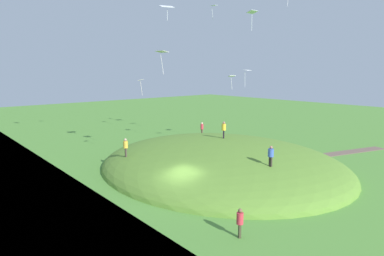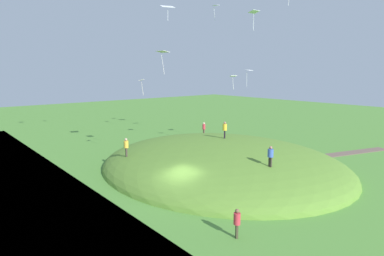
# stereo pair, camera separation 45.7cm
# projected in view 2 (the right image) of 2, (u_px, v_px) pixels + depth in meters

# --- Properties ---
(ground_plane) EXTENTS (160.00, 160.00, 0.00)m
(ground_plane) POSITION_uv_depth(u_px,v_px,m) (180.00, 195.00, 25.16)
(ground_plane) COLOR #518936
(grass_hill) EXTENTS (22.64, 25.66, 4.94)m
(grass_hill) POSITION_uv_depth(u_px,v_px,m) (221.00, 166.00, 32.86)
(grass_hill) COLOR #5A862F
(grass_hill) RESTS_ON ground_plane
(dirt_path) EXTENTS (13.61, 5.50, 0.04)m
(dirt_path) POSITION_uv_depth(u_px,v_px,m) (342.00, 154.00, 37.62)
(dirt_path) COLOR brown
(dirt_path) RESTS_ON ground_plane
(person_walking_path) EXTENTS (0.63, 0.63, 1.77)m
(person_walking_path) POSITION_uv_depth(u_px,v_px,m) (225.00, 128.00, 34.18)
(person_walking_path) COLOR black
(person_walking_path) RESTS_ON grass_hill
(person_watching_kites) EXTENTS (0.47, 0.47, 1.78)m
(person_watching_kites) POSITION_uv_depth(u_px,v_px,m) (204.00, 127.00, 43.78)
(person_watching_kites) COLOR brown
(person_watching_kites) RESTS_ON grass_hill
(person_with_child) EXTENTS (0.54, 0.54, 1.76)m
(person_with_child) POSITION_uv_depth(u_px,v_px,m) (237.00, 220.00, 18.44)
(person_with_child) COLOR #3D3927
(person_with_child) RESTS_ON ground_plane
(person_on_hilltop) EXTENTS (0.47, 0.47, 1.65)m
(person_on_hilltop) POSITION_uv_depth(u_px,v_px,m) (271.00, 154.00, 25.53)
(person_on_hilltop) COLOR #312925
(person_on_hilltop) RESTS_ON grass_hill
(person_near_shore) EXTENTS (0.52, 0.52, 1.75)m
(person_near_shore) POSITION_uv_depth(u_px,v_px,m) (126.00, 145.00, 30.56)
(person_near_shore) COLOR #41362E
(person_near_shore) RESTS_ON grass_hill
(kite_0) EXTENTS (1.39, 1.15, 1.38)m
(kite_0) POSITION_uv_depth(u_px,v_px,m) (167.00, 7.00, 29.22)
(kite_0) COLOR white
(kite_3) EXTENTS (0.77, 0.76, 1.59)m
(kite_3) POSITION_uv_depth(u_px,v_px,m) (142.00, 81.00, 32.28)
(kite_3) COLOR silver
(kite_4) EXTENTS (0.66, 0.86, 1.85)m
(kite_4) POSITION_uv_depth(u_px,v_px,m) (216.00, 7.00, 40.58)
(kite_4) COLOR white
(kite_5) EXTENTS (0.89, 0.77, 1.61)m
(kite_5) POSITION_uv_depth(u_px,v_px,m) (233.00, 77.00, 37.51)
(kite_5) COLOR white
(kite_6) EXTENTS (1.17, 0.81, 2.25)m
(kite_6) POSITION_uv_depth(u_px,v_px,m) (254.00, 13.00, 36.50)
(kite_6) COLOR white
(kite_7) EXTENTS (0.92, 0.66, 2.06)m
(kite_7) POSITION_uv_depth(u_px,v_px,m) (249.00, 71.00, 39.31)
(kite_7) COLOR white
(kite_11) EXTENTS (0.94, 1.27, 2.23)m
(kite_11) POSITION_uv_depth(u_px,v_px,m) (163.00, 53.00, 31.37)
(kite_11) COLOR white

